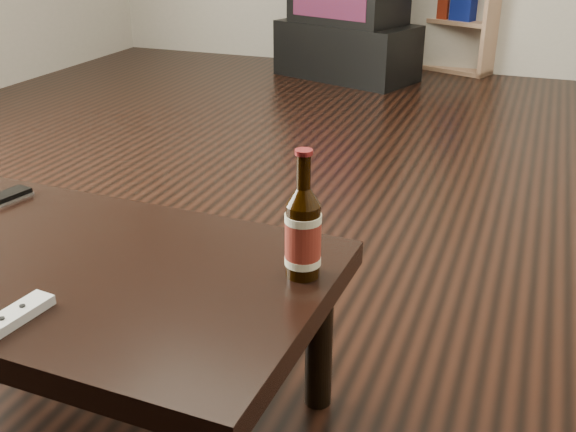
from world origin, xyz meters
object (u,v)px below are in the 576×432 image
(tv_stand, at_px, (347,51))
(beer_bottle, at_px, (303,233))
(phone, at_px, (10,196))
(remote, at_px, (11,318))
(coffee_table, at_px, (72,282))

(tv_stand, relative_size, beer_bottle, 3.58)
(tv_stand, bearing_deg, beer_bottle, -56.10)
(phone, distance_m, remote, 0.58)
(beer_bottle, bearing_deg, remote, -140.85)
(coffee_table, xyz_separation_m, remote, (0.05, -0.22, 0.06))
(phone, xyz_separation_m, remote, (0.38, -0.43, 0.00))
(remote, bearing_deg, beer_bottle, 45.79)
(tv_stand, xyz_separation_m, coffee_table, (0.41, -3.43, 0.16))
(beer_bottle, bearing_deg, phone, 172.61)
(tv_stand, xyz_separation_m, beer_bottle, (0.87, -3.32, 0.30))
(coffee_table, bearing_deg, phone, 147.43)
(coffee_table, bearing_deg, beer_bottle, 13.23)
(remote, bearing_deg, phone, 138.23)
(tv_stand, bearing_deg, coffee_table, -63.97)
(beer_bottle, relative_size, remote, 1.54)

